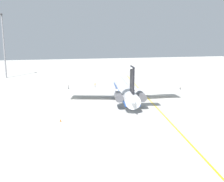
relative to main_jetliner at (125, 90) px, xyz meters
The scene contains 8 objects.
ground 13.24m from the main_jetliner, 70.29° to the right, with size 382.66×382.66×0.00m, color #B7B5AD.
main_jetliner is the anchor object (origin of this frame).
ground_crew_near_nose 23.98m from the main_jetliner, ahead, with size 0.41×0.27×1.69m.
ground_crew_near_tail 24.28m from the main_jetliner, 74.72° to the right, with size 0.41×0.26×1.64m.
ground_crew_portside 26.78m from the main_jetliner, 31.88° to the left, with size 0.27×0.42×1.70m.
safety_cone_nose 26.49m from the main_jetliner, 127.40° to the left, with size 0.40×0.40×0.55m, color #EA590F.
taxiway_centreline 8.60m from the main_jetliner, 82.28° to the right, with size 105.80×0.36×0.01m, color gold.
light_mast 75.03m from the main_jetliner, 32.31° to the left, with size 4.00×0.70×30.57m.
Camera 1 is at (-73.74, 37.72, 17.10)m, focal length 39.81 mm.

